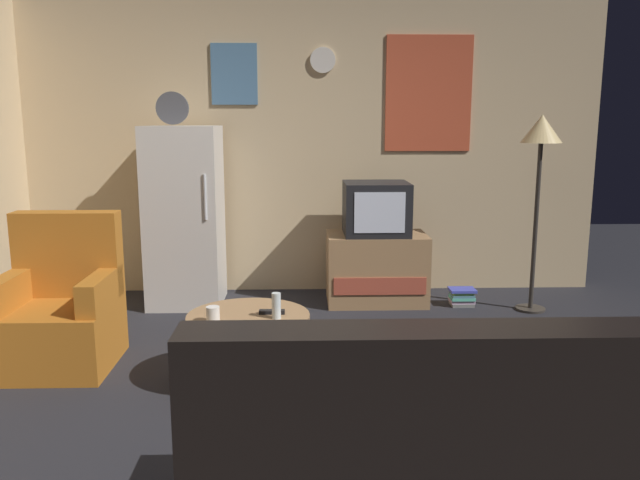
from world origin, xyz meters
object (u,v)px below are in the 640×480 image
(standing_lamp, at_px, (541,144))
(wine_glass, at_px, (276,306))
(mug_ceramic_white, at_px, (213,314))
(couch, at_px, (431,469))
(tv_stand, at_px, (376,268))
(crt_tv, at_px, (376,208))
(armchair, at_px, (61,313))
(book_stack, at_px, (462,297))
(remote_control, at_px, (272,312))
(fridge, at_px, (185,216))
(coffee_table, at_px, (249,350))

(standing_lamp, xyz_separation_m, wine_glass, (-2.04, -1.52, -0.85))
(mug_ceramic_white, distance_m, couch, 1.67)
(tv_stand, relative_size, crt_tv, 1.56)
(crt_tv, xyz_separation_m, armchair, (-2.17, -1.34, -0.48))
(couch, bearing_deg, wine_glass, 113.32)
(couch, bearing_deg, book_stack, 73.81)
(mug_ceramic_white, distance_m, remote_control, 0.36)
(remote_control, bearing_deg, standing_lamp, 35.58)
(wine_glass, bearing_deg, fridge, 114.73)
(remote_control, height_order, armchair, armchair)
(crt_tv, height_order, book_stack, crt_tv)
(mug_ceramic_white, relative_size, couch, 0.05)
(standing_lamp, bearing_deg, couch, -116.01)
(fridge, relative_size, mug_ceramic_white, 19.67)
(coffee_table, xyz_separation_m, couch, (0.78, -1.49, 0.10))
(book_stack, bearing_deg, fridge, 176.28)
(mug_ceramic_white, bearing_deg, armchair, 154.06)
(crt_tv, distance_m, couch, 3.25)
(mug_ceramic_white, bearing_deg, wine_glass, 9.41)
(couch, bearing_deg, mug_ceramic_white, 125.41)
(armchair, relative_size, couch, 0.56)
(tv_stand, xyz_separation_m, crt_tv, (-0.01, -0.00, 0.52))
(tv_stand, xyz_separation_m, book_stack, (0.71, -0.13, -0.22))
(fridge, relative_size, standing_lamp, 1.11)
(wine_glass, height_order, remote_control, wine_glass)
(couch, bearing_deg, crt_tv, 87.03)
(standing_lamp, bearing_deg, wine_glass, -143.33)
(crt_tv, distance_m, coffee_table, 2.05)
(fridge, relative_size, book_stack, 8.21)
(wine_glass, relative_size, mug_ceramic_white, 1.67)
(fridge, height_order, couch, fridge)
(coffee_table, bearing_deg, tv_stand, 60.95)
(armchair, relative_size, book_stack, 4.45)
(standing_lamp, bearing_deg, book_stack, 165.20)
(crt_tv, xyz_separation_m, coffee_table, (-0.94, -1.71, -0.60))
(standing_lamp, bearing_deg, tv_stand, 167.58)
(remote_control, height_order, couch, couch)
(tv_stand, height_order, standing_lamp, standing_lamp)
(crt_tv, bearing_deg, standing_lamp, -12.27)
(coffee_table, distance_m, book_stack, 2.30)
(fridge, relative_size, tv_stand, 2.11)
(coffee_table, distance_m, remote_control, 0.27)
(fridge, xyz_separation_m, tv_stand, (1.62, -0.02, -0.46))
(fridge, relative_size, crt_tv, 3.28)
(crt_tv, xyz_separation_m, book_stack, (0.73, -0.13, -0.74))
(fridge, distance_m, wine_glass, 2.01)
(mug_ceramic_white, bearing_deg, crt_tv, 58.63)
(fridge, distance_m, tv_stand, 1.68)
(tv_stand, xyz_separation_m, coffee_table, (-0.95, -1.72, -0.08))
(couch, bearing_deg, remote_control, 113.03)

